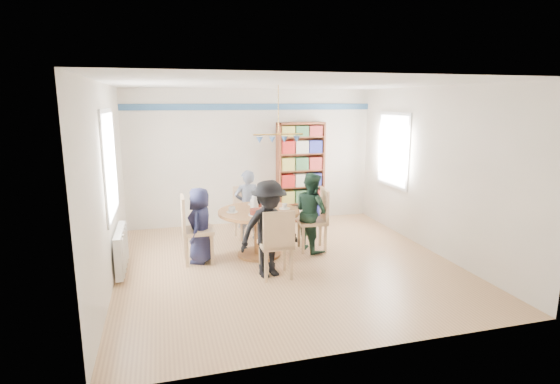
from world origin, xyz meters
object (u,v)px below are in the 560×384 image
object	(u,v)px
radiator	(121,250)
dining_table	(259,222)
person_left	(200,225)
person_right	(312,212)
chair_far	(246,209)
person_near	(269,229)
bookshelf	(300,173)
chair_right	(317,217)
person_far	(247,205)
chair_left	(192,226)
chair_near	(277,241)

from	to	relation	value
radiator	dining_table	distance (m)	2.11
person_left	person_right	size ratio (longest dim) A/B	0.89
person_left	chair_far	bearing A→B (deg)	158.69
chair_far	person_near	size ratio (longest dim) A/B	0.67
dining_table	person_left	size ratio (longest dim) A/B	1.11
dining_table	bookshelf	world-z (taller)	bookshelf
chair_right	person_far	xyz separation A→B (m)	(-1.02, 0.86, 0.06)
radiator	person_far	size ratio (longest dim) A/B	0.79
chair_left	chair_near	distance (m)	1.46
chair_right	person_near	distance (m)	1.38
person_near	radiator	bearing A→B (deg)	146.32
bookshelf	chair_left	bearing A→B (deg)	-141.21
radiator	chair_left	bearing A→B (deg)	8.12
chair_right	chair_near	size ratio (longest dim) A/B	1.03
dining_table	chair_left	distance (m)	1.06
chair_left	chair_far	size ratio (longest dim) A/B	1.13
chair_right	person_left	bearing A→B (deg)	-178.28
radiator	chair_near	distance (m)	2.28
person_right	bookshelf	distance (m)	1.91
chair_left	bookshelf	size ratio (longest dim) A/B	0.52
radiator	bookshelf	bearing A→B (deg)	31.09
bookshelf	dining_table	bearing A→B (deg)	-124.96
dining_table	chair_right	distance (m)	1.00
person_near	bookshelf	distance (m)	3.05
dining_table	person_near	distance (m)	0.89
chair_far	person_near	bearing A→B (deg)	-91.02
radiator	chair_left	xyz separation A→B (m)	(1.03, 0.15, 0.23)
radiator	person_near	distance (m)	2.18
person_left	dining_table	bearing A→B (deg)	111.23
person_left	person_right	world-z (taller)	person_right
chair_near	chair_right	bearing A→B (deg)	46.50
radiator	chair_near	world-z (taller)	chair_near
chair_far	chair_near	size ratio (longest dim) A/B	0.93
person_right	person_near	bearing A→B (deg)	117.78
person_right	bookshelf	bearing A→B (deg)	-27.42
chair_far	bookshelf	distance (m)	1.61
person_near	person_left	bearing A→B (deg)	121.73
radiator	person_far	xyz separation A→B (m)	(2.07, 1.06, 0.28)
person_left	chair_left	bearing A→B (deg)	-71.66
chair_left	person_far	bearing A→B (deg)	41.12
radiator	dining_table	world-z (taller)	dining_table
chair_near	person_far	xyz separation A→B (m)	(-0.05, 1.87, 0.08)
person_left	radiator	bearing A→B (deg)	-64.20
radiator	person_right	bearing A→B (deg)	3.95
person_near	person_right	bearing A→B (deg)	27.98
person_left	person_near	distance (m)	1.22
person_right	chair_right	bearing A→B (deg)	-106.94
chair_right	person_right	bearing A→B (deg)	178.42
chair_near	radiator	bearing A→B (deg)	159.03
person_right	chair_left	bearing A→B (deg)	76.39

